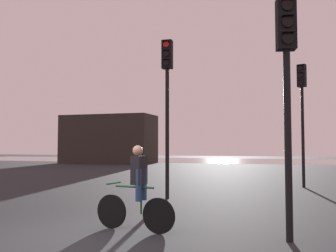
{
  "coord_description": "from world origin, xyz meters",
  "views": [
    {
      "loc": [
        3.75,
        -5.41,
        1.59
      ],
      "look_at": [
        0.5,
        5.0,
        2.2
      ],
      "focal_mm": 40.0,
      "sensor_mm": 36.0,
      "label": 1
    }
  ],
  "objects_px": {
    "traffic_light_near_right": "(287,70)",
    "traffic_light_far_right": "(302,102)",
    "cyclist": "(137,188)",
    "distant_building": "(109,139)",
    "traffic_light_center": "(167,89)"
  },
  "relations": [
    {
      "from": "traffic_light_center",
      "to": "traffic_light_near_right",
      "type": "relative_size",
      "value": 1.19
    },
    {
      "from": "traffic_light_near_right",
      "to": "cyclist",
      "type": "height_order",
      "value": "traffic_light_near_right"
    },
    {
      "from": "distant_building",
      "to": "traffic_light_near_right",
      "type": "xyz_separation_m",
      "value": [
        16.74,
        -26.98,
        0.55
      ]
    },
    {
      "from": "distant_building",
      "to": "traffic_light_near_right",
      "type": "bearing_deg",
      "value": -58.19
    },
    {
      "from": "traffic_light_center",
      "to": "cyclist",
      "type": "xyz_separation_m",
      "value": [
        0.8,
        -4.44,
        -2.59
      ]
    },
    {
      "from": "cyclist",
      "to": "traffic_light_far_right",
      "type": "bearing_deg",
      "value": -10.72
    },
    {
      "from": "traffic_light_center",
      "to": "cyclist",
      "type": "distance_m",
      "value": 5.2
    },
    {
      "from": "distant_building",
      "to": "traffic_light_far_right",
      "type": "bearing_deg",
      "value": -45.98
    },
    {
      "from": "traffic_light_near_right",
      "to": "cyclist",
      "type": "bearing_deg",
      "value": -11.4
    },
    {
      "from": "traffic_light_center",
      "to": "traffic_light_near_right",
      "type": "distance_m",
      "value": 5.67
    },
    {
      "from": "traffic_light_near_right",
      "to": "cyclist",
      "type": "xyz_separation_m",
      "value": [
        -2.74,
        -0.04,
        -2.09
      ]
    },
    {
      "from": "traffic_light_far_right",
      "to": "traffic_light_near_right",
      "type": "bearing_deg",
      "value": 106.84
    },
    {
      "from": "traffic_light_near_right",
      "to": "traffic_light_far_right",
      "type": "relative_size",
      "value": 0.85
    },
    {
      "from": "traffic_light_center",
      "to": "traffic_light_near_right",
      "type": "xyz_separation_m",
      "value": [
        3.54,
        -4.4,
        -0.5
      ]
    },
    {
      "from": "traffic_light_center",
      "to": "traffic_light_far_right",
      "type": "bearing_deg",
      "value": -133.64
    }
  ]
}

